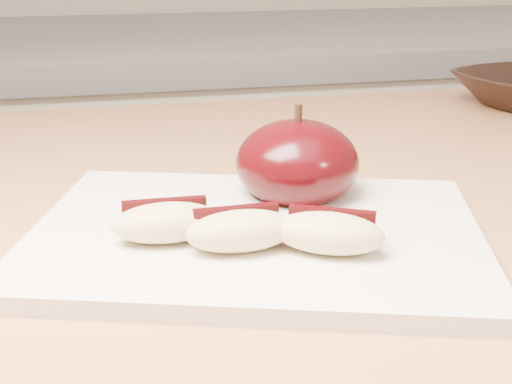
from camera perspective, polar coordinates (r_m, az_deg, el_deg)
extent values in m
cube|color=silver|center=(1.40, -9.11, -7.81)|extent=(2.40, 0.60, 0.90)
cube|color=slate|center=(1.26, -10.29, 11.56)|extent=(2.40, 0.62, 0.04)
cube|color=#AC704B|center=(0.59, -5.88, -1.69)|extent=(1.64, 0.64, 0.04)
cube|color=silver|center=(0.48, 0.00, -3.51)|extent=(0.35, 0.30, 0.01)
ellipsoid|color=black|center=(0.53, 3.32, 2.31)|extent=(0.12, 0.12, 0.06)
cylinder|color=black|center=(0.52, 3.41, 6.29)|extent=(0.01, 0.01, 0.01)
ellipsoid|color=#D1B684|center=(0.45, -7.16, -2.45)|extent=(0.07, 0.04, 0.03)
cube|color=black|center=(0.47, -7.32, -1.90)|extent=(0.05, 0.01, 0.02)
ellipsoid|color=#D1B684|center=(0.44, -1.20, -3.13)|extent=(0.07, 0.03, 0.03)
cube|color=black|center=(0.45, -1.62, -2.55)|extent=(0.05, 0.01, 0.02)
ellipsoid|color=#D1B684|center=(0.43, 5.81, -3.30)|extent=(0.08, 0.06, 0.03)
cube|color=black|center=(0.45, 6.08, -2.70)|extent=(0.05, 0.03, 0.02)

